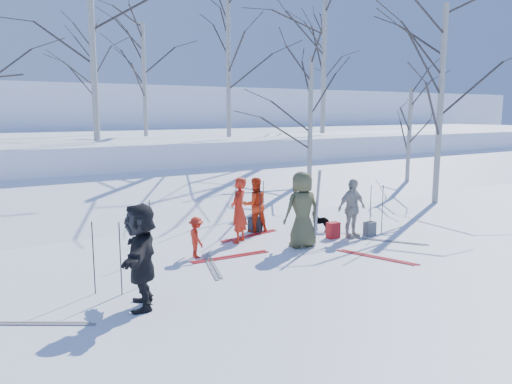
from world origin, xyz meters
TOP-DOWN VIEW (x-y plane):
  - ground at (0.00, 0.00)m, footprint 120.00×120.00m
  - snow_ramp at (0.00, 7.00)m, footprint 70.00×9.49m
  - snow_plateau at (0.00, 17.00)m, footprint 70.00×18.00m
  - far_hill at (0.00, 38.00)m, footprint 90.00×30.00m
  - skier_olive_center at (0.75, 0.60)m, footprint 0.97×0.70m
  - skier_red_north at (-0.33, 1.80)m, footprint 0.72×0.68m
  - skier_redor_behind at (0.62, 2.54)m, footprint 0.82×0.69m
  - skier_red_seated at (-1.82, 1.14)m, footprint 0.41×0.64m
  - skier_cream_east at (2.42, 0.64)m, footprint 0.92×0.40m
  - skier_grey_west at (-3.85, -0.99)m, footprint 1.11×1.74m
  - dog at (2.20, 1.61)m, footprint 0.53×0.68m
  - upright_ski_left at (1.04, 0.39)m, footprint 0.09×0.16m
  - upright_ski_right at (1.06, 0.42)m, footprint 0.09×0.23m
  - ski_pair_a at (2.91, -0.17)m, footprint 1.96×2.09m
  - ski_pair_b at (1.63, -1.05)m, footprint 1.38×2.02m
  - ski_pair_c at (-1.81, 0.42)m, footprint 1.31×2.02m
  - ski_pair_d at (-5.55, -0.74)m, footprint 1.93×2.08m
  - ski_pair_e at (0.23, 2.18)m, footprint 0.87×1.97m
  - ski_pair_f at (-1.16, 0.75)m, footprint 0.40×1.92m
  - ski_pole_a at (0.51, 2.11)m, footprint 0.02×0.02m
  - ski_pole_b at (-2.72, 1.62)m, footprint 0.02×0.02m
  - ski_pole_c at (1.07, 2.80)m, footprint 0.02×0.02m
  - ski_pole_d at (3.11, 0.66)m, footprint 0.02×0.02m
  - ski_pole_e at (3.36, 0.47)m, footprint 0.02×0.02m
  - ski_pole_f at (-3.97, -0.23)m, footprint 0.02×0.02m
  - ski_pole_g at (-3.55, -0.03)m, footprint 0.02×0.02m
  - ski_pole_h at (-4.36, 0.07)m, footprint 0.02×0.02m
  - backpack_red at (1.96, 0.83)m, footprint 0.32×0.22m
  - backpack_grey at (2.94, 0.49)m, footprint 0.30×0.20m
  - backpack_dark at (0.63, 2.54)m, footprint 0.34×0.24m
  - birch_plateau_a at (3.90, 9.84)m, footprint 4.58×4.58m
  - birch_plateau_c at (1.11, 12.26)m, footprint 3.98×3.98m
  - birch_plateau_e at (0.23, 16.71)m, footprint 3.97×3.97m
  - birch_plateau_f at (13.22, 14.78)m, footprint 5.07×5.07m
  - birch_plateau_g at (9.59, 10.50)m, footprint 6.21×6.21m
  - birch_plateau_h at (-1.65, 9.80)m, footprint 6.10×6.10m
  - birch_edge_b at (8.46, 2.75)m, footprint 5.45×5.45m
  - birch_edge_c at (9.94, 5.34)m, footprint 3.54×3.54m
  - birch_edge_e at (5.50, 6.33)m, footprint 4.31×4.31m

SIDE VIEW (x-z plane):
  - ground at x=0.00m, z-range 0.00..0.00m
  - ski_pair_a at x=2.91m, z-range 0.00..0.02m
  - ski_pair_b at x=1.63m, z-range 0.00..0.02m
  - ski_pair_c at x=-1.81m, z-range 0.00..0.02m
  - ski_pair_d at x=-5.55m, z-range 0.00..0.02m
  - ski_pair_e at x=0.23m, z-range 0.00..0.02m
  - ski_pair_f at x=-1.16m, z-range 0.00..0.02m
  - snow_ramp at x=0.00m, z-range -1.91..2.21m
  - backpack_grey at x=2.94m, z-range 0.00..0.38m
  - backpack_dark at x=0.63m, z-range 0.00..0.40m
  - backpack_red at x=1.96m, z-range 0.00..0.42m
  - dog at x=2.20m, z-range 0.00..0.52m
  - skier_red_seated at x=-1.82m, z-range 0.00..0.94m
  - ski_pole_a at x=0.51m, z-range 0.00..1.34m
  - ski_pole_b at x=-2.72m, z-range 0.00..1.34m
  - ski_pole_c at x=1.07m, z-range 0.00..1.34m
  - ski_pole_d at x=3.11m, z-range 0.00..1.34m
  - ski_pole_e at x=3.36m, z-range 0.00..1.34m
  - ski_pole_f at x=-3.97m, z-range 0.00..1.34m
  - ski_pole_g at x=-3.55m, z-range 0.00..1.34m
  - ski_pole_h at x=-4.36m, z-range 0.00..1.34m
  - skier_redor_behind at x=0.62m, z-range 0.00..1.50m
  - skier_cream_east at x=2.42m, z-range 0.00..1.55m
  - skier_red_north at x=-0.33m, z-range 0.00..1.65m
  - skier_grey_west at x=-3.85m, z-range 0.00..1.79m
  - skier_olive_center at x=0.75m, z-range 0.00..1.86m
  - upright_ski_left at x=1.04m, z-range 0.00..1.90m
  - upright_ski_right at x=1.06m, z-range 0.00..1.90m
  - snow_plateau at x=0.00m, z-range -0.10..2.10m
  - far_hill at x=0.00m, z-range -1.00..5.00m
  - birch_edge_c at x=9.94m, z-range 0.00..4.20m
  - birch_edge_e at x=5.50m, z-range 0.00..5.30m
  - birch_edge_b at x=8.46m, z-range 0.00..6.93m
  - birch_plateau_e at x=0.23m, z-range 2.20..7.01m
  - birch_plateau_c at x=1.11m, z-range 2.20..7.03m
  - birch_plateau_a at x=3.90m, z-range 2.20..7.88m
  - birch_plateau_f at x=13.22m, z-range 2.20..8.58m
  - birch_plateau_h at x=-1.65m, z-range 2.20..10.05m
  - birch_plateau_g at x=9.59m, z-range 2.20..10.21m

